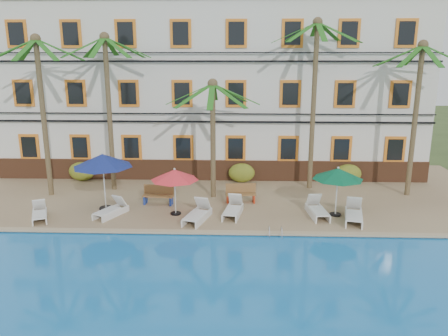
{
  "coord_description": "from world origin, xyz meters",
  "views": [
    {
      "loc": [
        1.72,
        -17.5,
        7.27
      ],
      "look_at": [
        0.98,
        3.0,
        2.0
      ],
      "focal_mm": 35.0,
      "sensor_mm": 36.0,
      "label": 1
    }
  ],
  "objects_px": {
    "lounger_a": "(39,213)",
    "lounger_b": "(111,210)",
    "lounger_f": "(354,214)",
    "bench_right": "(241,193)",
    "umbrella_green": "(338,174)",
    "palm_b": "(108,91)",
    "palm_a": "(41,94)",
    "lounger_e": "(317,209)",
    "pool_ladder": "(275,235)",
    "palm_c": "(213,120)",
    "palm_e": "(417,97)",
    "lounger_c": "(198,214)",
    "bench_left": "(159,195)",
    "umbrella_red": "(175,175)",
    "umbrella_blue": "(103,161)",
    "lounger_d": "(233,209)",
    "palm_d": "(315,83)"
  },
  "relations": [
    {
      "from": "lounger_b",
      "to": "bench_left",
      "type": "height_order",
      "value": "bench_left"
    },
    {
      "from": "palm_b",
      "to": "umbrella_red",
      "type": "xyz_separation_m",
      "value": [
        3.91,
        -3.76,
        -3.42
      ]
    },
    {
      "from": "umbrella_red",
      "to": "bench_right",
      "type": "height_order",
      "value": "umbrella_red"
    },
    {
      "from": "umbrella_red",
      "to": "umbrella_blue",
      "type": "bearing_deg",
      "value": 170.38
    },
    {
      "from": "palm_a",
      "to": "umbrella_blue",
      "type": "xyz_separation_m",
      "value": [
        3.52,
        -2.09,
        -2.86
      ]
    },
    {
      "from": "palm_b",
      "to": "umbrella_red",
      "type": "height_order",
      "value": "palm_b"
    },
    {
      "from": "palm_b",
      "to": "bench_right",
      "type": "xyz_separation_m",
      "value": [
        6.87,
        -1.94,
        -4.81
      ]
    },
    {
      "from": "palm_a",
      "to": "pool_ladder",
      "type": "distance_m",
      "value": 13.37
    },
    {
      "from": "lounger_e",
      "to": "palm_a",
      "type": "bearing_deg",
      "value": 168.84
    },
    {
      "from": "palm_c",
      "to": "palm_e",
      "type": "xyz_separation_m",
      "value": [
        10.09,
        0.69,
        1.07
      ]
    },
    {
      "from": "lounger_c",
      "to": "palm_a",
      "type": "bearing_deg",
      "value": 156.93
    },
    {
      "from": "lounger_c",
      "to": "umbrella_green",
      "type": "bearing_deg",
      "value": 7.97
    },
    {
      "from": "pool_ladder",
      "to": "palm_b",
      "type": "bearing_deg",
      "value": 144.07
    },
    {
      "from": "umbrella_green",
      "to": "lounger_b",
      "type": "xyz_separation_m",
      "value": [
        -10.16,
        -0.41,
        -1.67
      ]
    },
    {
      "from": "lounger_f",
      "to": "bench_right",
      "type": "bearing_deg",
      "value": 154.75
    },
    {
      "from": "lounger_f",
      "to": "pool_ladder",
      "type": "distance_m",
      "value": 3.97
    },
    {
      "from": "lounger_a",
      "to": "lounger_b",
      "type": "xyz_separation_m",
      "value": [
        3.07,
        0.55,
        0.01
      ]
    },
    {
      "from": "bench_left",
      "to": "lounger_a",
      "type": "bearing_deg",
      "value": -155.51
    },
    {
      "from": "umbrella_blue",
      "to": "lounger_c",
      "type": "relative_size",
      "value": 1.32
    },
    {
      "from": "lounger_a",
      "to": "lounger_f",
      "type": "bearing_deg",
      "value": 1.23
    },
    {
      "from": "lounger_d",
      "to": "palm_c",
      "type": "bearing_deg",
      "value": 111.79
    },
    {
      "from": "palm_c",
      "to": "umbrella_blue",
      "type": "height_order",
      "value": "palm_c"
    },
    {
      "from": "lounger_f",
      "to": "pool_ladder",
      "type": "relative_size",
      "value": 2.85
    },
    {
      "from": "umbrella_green",
      "to": "lounger_e",
      "type": "relative_size",
      "value": 1.16
    },
    {
      "from": "lounger_a",
      "to": "lounger_b",
      "type": "height_order",
      "value": "lounger_b"
    },
    {
      "from": "palm_b",
      "to": "lounger_a",
      "type": "distance_m",
      "value": 7.1
    },
    {
      "from": "palm_b",
      "to": "palm_d",
      "type": "xyz_separation_m",
      "value": [
        10.66,
        0.6,
        0.41
      ]
    },
    {
      "from": "palm_b",
      "to": "lounger_d",
      "type": "bearing_deg",
      "value": -30.13
    },
    {
      "from": "umbrella_red",
      "to": "lounger_b",
      "type": "height_order",
      "value": "umbrella_red"
    },
    {
      "from": "umbrella_green",
      "to": "pool_ladder",
      "type": "bearing_deg",
      "value": -140.83
    },
    {
      "from": "palm_e",
      "to": "pool_ladder",
      "type": "distance_m",
      "value": 10.45
    },
    {
      "from": "umbrella_green",
      "to": "lounger_f",
      "type": "distance_m",
      "value": 1.88
    },
    {
      "from": "palm_a",
      "to": "lounger_a",
      "type": "distance_m",
      "value": 6.14
    },
    {
      "from": "umbrella_red",
      "to": "bench_right",
      "type": "bearing_deg",
      "value": 31.42
    },
    {
      "from": "lounger_e",
      "to": "bench_right",
      "type": "relative_size",
      "value": 1.28
    },
    {
      "from": "palm_c",
      "to": "palm_b",
      "type": "bearing_deg",
      "value": 168.19
    },
    {
      "from": "palm_c",
      "to": "lounger_b",
      "type": "bearing_deg",
      "value": -146.98
    },
    {
      "from": "palm_a",
      "to": "lounger_f",
      "type": "xyz_separation_m",
      "value": [
        14.86,
        -3.2,
        -4.9
      ]
    },
    {
      "from": "palm_a",
      "to": "lounger_e",
      "type": "bearing_deg",
      "value": -11.16
    },
    {
      "from": "lounger_b",
      "to": "lounger_e",
      "type": "bearing_deg",
      "value": 1.95
    },
    {
      "from": "palm_c",
      "to": "lounger_e",
      "type": "distance_m",
      "value": 6.62
    },
    {
      "from": "palm_e",
      "to": "lounger_a",
      "type": "xyz_separation_m",
      "value": [
        -17.61,
        -4.13,
        -4.78
      ]
    },
    {
      "from": "lounger_b",
      "to": "lounger_d",
      "type": "relative_size",
      "value": 0.94
    },
    {
      "from": "umbrella_blue",
      "to": "umbrella_red",
      "type": "xyz_separation_m",
      "value": [
        3.4,
        -0.58,
        -0.49
      ]
    },
    {
      "from": "umbrella_blue",
      "to": "lounger_f",
      "type": "bearing_deg",
      "value": -5.58
    },
    {
      "from": "palm_b",
      "to": "pool_ladder",
      "type": "bearing_deg",
      "value": -35.93
    },
    {
      "from": "palm_b",
      "to": "lounger_e",
      "type": "bearing_deg",
      "value": -19.8
    },
    {
      "from": "palm_b",
      "to": "bench_right",
      "type": "height_order",
      "value": "palm_b"
    },
    {
      "from": "lounger_a",
      "to": "palm_a",
      "type": "bearing_deg",
      "value": 105.55
    },
    {
      "from": "palm_e",
      "to": "lounger_f",
      "type": "distance_m",
      "value": 7.14
    }
  ]
}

